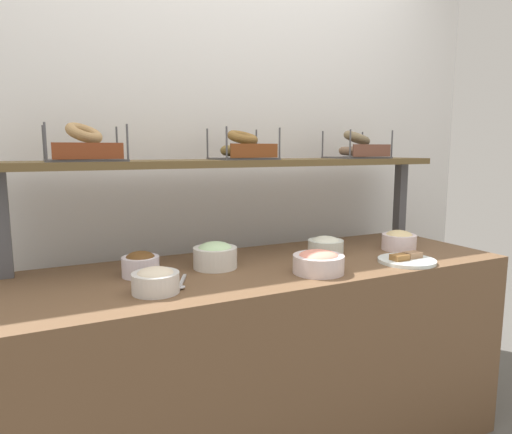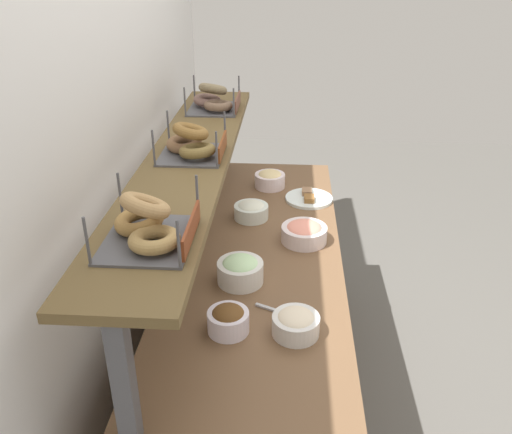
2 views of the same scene
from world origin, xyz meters
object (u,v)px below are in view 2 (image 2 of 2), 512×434
bowl_scallion_spread (240,270)px  bowl_chocolate_spread (228,319)px  bowl_cream_cheese (251,210)px  bagel_basket_cinnamon_raisin (192,144)px  bagel_basket_everything (148,225)px  serving_spoon_near_plate (286,314)px  bagel_basket_poppy (214,100)px  serving_plate_white (309,198)px  bowl_lox_spread (304,232)px  bowl_egg_salad (270,179)px  bowl_potato_salad (296,323)px

bowl_scallion_spread → bowl_chocolate_spread: (-0.30, 0.01, -0.01)m
bowl_cream_cheese → bagel_basket_cinnamon_raisin: 0.58m
bagel_basket_everything → bagel_basket_cinnamon_raisin: bearing=-0.3°
serving_spoon_near_plate → bagel_basket_poppy: bearing=19.8°
bowl_scallion_spread → serving_plate_white: bowl_scallion_spread is taller
bowl_chocolate_spread → bagel_basket_everything: bagel_basket_everything is taller
serving_plate_white → serving_spoon_near_plate: size_ratio=1.46×
bowl_scallion_spread → bowl_cream_cheese: bearing=-0.2°
bowl_lox_spread → serving_spoon_near_plate: 0.54m
bowl_lox_spread → serving_plate_white: (0.43, -0.03, -0.03)m
bagel_basket_poppy → bowl_egg_salad: bearing=-80.1°
bagel_basket_poppy → bowl_chocolate_spread: bearing=-170.6°
bowl_chocolate_spread → serving_spoon_near_plate: 0.22m
bowl_egg_salad → serving_spoon_near_plate: size_ratio=0.98×
bowl_scallion_spread → bowl_egg_salad: bearing=-4.7°
bowl_scallion_spread → bagel_basket_poppy: bearing=13.3°
bowl_egg_salad → bagel_basket_cinnamon_raisin: 0.86m
serving_plate_white → bagel_basket_everything: bagel_basket_everything is taller
bowl_scallion_spread → bowl_chocolate_spread: 0.30m
bowl_egg_salad → bowl_scallion_spread: bowl_scallion_spread is taller
bowl_chocolate_spread → serving_spoon_near_plate: bearing=-63.2°
bowl_lox_spread → bowl_chocolate_spread: bearing=157.4°
bagel_basket_cinnamon_raisin → serving_plate_white: bearing=-41.4°
bowl_lox_spread → bowl_potato_salad: (-0.63, 0.04, -0.00)m
bowl_scallion_spread → bowl_potato_salad: (-0.30, -0.21, -0.01)m
bowl_lox_spread → bagel_basket_cinnamon_raisin: (-0.12, 0.45, 0.43)m
bowl_scallion_spread → bagel_basket_cinnamon_raisin: 0.52m
bowl_potato_salad → bagel_basket_cinnamon_raisin: 0.79m
bowl_chocolate_spread → bowl_potato_salad: bowl_chocolate_spread is taller
bowl_scallion_spread → bagel_basket_poppy: size_ratio=0.65×
bowl_cream_cheese → bagel_basket_poppy: bearing=32.5°
bowl_lox_spread → bagel_basket_cinnamon_raisin: bearing=104.5°
bowl_lox_spread → bowl_cream_cheese: bowl_lox_spread is taller
bagel_basket_everything → bagel_basket_cinnamon_raisin: (0.67, -0.00, -0.00)m
bowl_cream_cheese → serving_spoon_near_plate: size_ratio=0.99×
serving_plate_white → bagel_basket_poppy: (0.10, 0.48, 0.47)m
bagel_basket_poppy → bowl_potato_salad: bearing=-160.2°
serving_plate_white → bowl_cream_cheese: bearing=128.7°
bowl_lox_spread → bagel_basket_everything: size_ratio=0.68×
bowl_cream_cheese → bagel_basket_everything: 1.10m
bowl_cream_cheese → bagel_basket_cinnamon_raisin: size_ratio=0.58×
bowl_chocolate_spread → bowl_scallion_spread: bearing=-2.6°
bowl_cream_cheese → serving_plate_white: 0.36m
bowl_cream_cheese → bowl_potato_salad: bearing=-165.9°
serving_plate_white → bagel_basket_everything: bearing=158.3°
bowl_scallion_spread → serving_plate_white: bearing=-20.2°
bagel_basket_cinnamon_raisin → bowl_cream_cheese: bearing=-32.1°
bowl_chocolate_spread → bowl_potato_salad: bearing=-89.7°
bowl_scallion_spread → bagel_basket_everything: size_ratio=0.61×
bowl_potato_salad → bagel_basket_poppy: bagel_basket_poppy is taller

